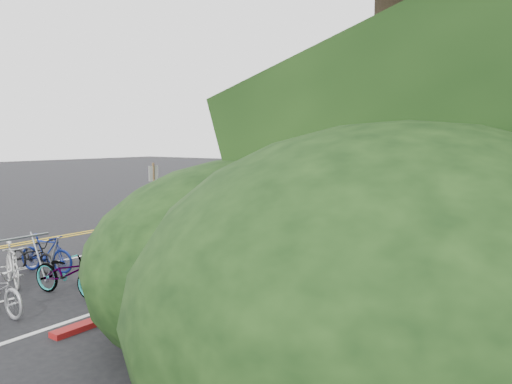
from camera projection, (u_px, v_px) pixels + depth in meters
road_markings at (246, 218)px, 20.90m from camera, size 7.47×80.00×0.01m
red_curb at (379, 222)px, 19.50m from camera, size 0.25×28.00×0.10m
bike_racks_rest at (329, 195)px, 21.79m from camera, size 1.14×23.00×1.17m
signposts_rest at (294, 178)px, 23.93m from camera, size 0.08×18.40×2.50m
bike_front at (33, 256)px, 12.35m from camera, size 0.74×1.61×0.82m
bike_valet at (167, 239)px, 14.00m from camera, size 3.30×14.46×1.07m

